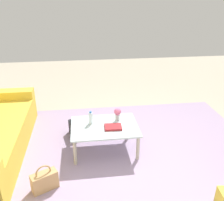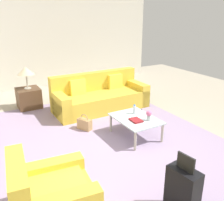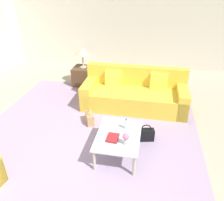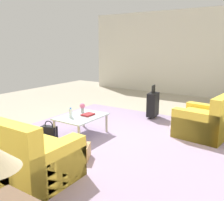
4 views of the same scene
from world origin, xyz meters
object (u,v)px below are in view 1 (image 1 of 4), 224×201
at_px(water_bottle, 91,118).
at_px(handbag_black, 74,129).
at_px(coffee_table, 105,129).
at_px(coffee_table_book, 113,127).
at_px(handbag_tan, 45,181).
at_px(flower_vase, 118,113).

xyz_separation_m(water_bottle, handbag_black, (0.27, -0.35, -0.38)).
bearing_deg(coffee_table, coffee_table_book, 146.31).
bearing_deg(handbag_tan, handbag_black, -106.22).
distance_m(flower_vase, handbag_tan, 1.45).
relative_size(coffee_table, water_bottle, 4.91).
xyz_separation_m(water_bottle, handbag_tan, (0.63, 0.87, -0.38)).
height_order(coffee_table, handbag_tan, coffee_table).
bearing_deg(coffee_table, handbag_black, -44.00).
height_order(coffee_table, handbag_black, coffee_table).
xyz_separation_m(coffee_table, water_bottle, (0.20, -0.10, 0.14)).
height_order(water_bottle, flower_vase, flower_vase).
relative_size(coffee_table, handbag_tan, 2.80).
distance_m(water_bottle, handbag_black, 0.59).
bearing_deg(handbag_black, coffee_table_book, 137.86).
bearing_deg(flower_vase, water_bottle, 6.79).
relative_size(coffee_table, handbag_black, 2.80).
height_order(water_bottle, coffee_table_book, water_bottle).
height_order(coffee_table_book, flower_vase, flower_vase).
height_order(coffee_table, water_bottle, water_bottle).
relative_size(coffee_table, coffee_table_book, 3.97).
xyz_separation_m(handbag_tan, handbag_black, (-0.35, -1.22, 0.00)).
bearing_deg(flower_vase, coffee_table_book, 66.50).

